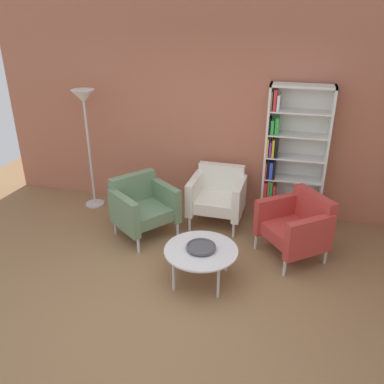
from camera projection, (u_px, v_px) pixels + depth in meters
The scene contains 9 objects.
ground_plane at pixel (161, 311), 4.05m from camera, with size 8.32×8.32×0.00m, color olive.
brick_back_panel at pixel (213, 111), 5.60m from camera, with size 6.40×0.12×2.90m, color #B2664C.
bookshelf_tall at pixel (289, 158), 5.39m from camera, with size 0.80×0.30×1.90m.
coffee_table_low at pixel (201, 252), 4.35m from camera, with size 0.80×0.80×0.40m.
decorative_bowl at pixel (201, 247), 4.32m from camera, with size 0.32×0.32×0.05m.
armchair_near_window at pixel (142, 206), 5.25m from camera, with size 0.94×0.95×0.78m.
armchair_corner_red at pixel (218, 195), 5.55m from camera, with size 0.74×0.68×0.78m.
armchair_by_bookshelf at pixel (297, 225), 4.79m from camera, with size 0.94×0.95×0.78m.
floor_lamp_torchiere at pixel (85, 111), 5.60m from camera, with size 0.32×0.32×1.74m.
Camera 1 is at (1.09, -2.99, 2.79)m, focal length 37.85 mm.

